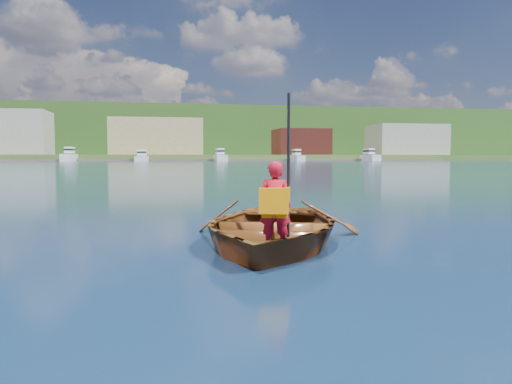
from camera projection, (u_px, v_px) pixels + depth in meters
name	position (u px, v px, depth m)	size (l,w,h in m)	color
ground	(320.00, 251.00, 6.42)	(600.00, 600.00, 0.00)	#0F1D3D
rowboat	(270.00, 228.00, 6.84)	(3.69, 4.38, 0.78)	brown
child_paddler	(275.00, 205.00, 5.90)	(0.45, 0.42, 1.87)	#B20F22
shoreline	(170.00, 138.00, 237.99)	(400.00, 140.00, 22.00)	#3E5324
dock	(203.00, 160.00, 153.31)	(160.04, 6.26, 0.80)	brown
waterfront_buildings	(148.00, 138.00, 166.50)	(202.00, 16.00, 14.00)	brown
marina_yachts	(141.00, 156.00, 145.38)	(142.36, 13.01, 4.44)	silver
hillside_trees	(143.00, 120.00, 244.30)	(320.99, 84.03, 24.68)	#382314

